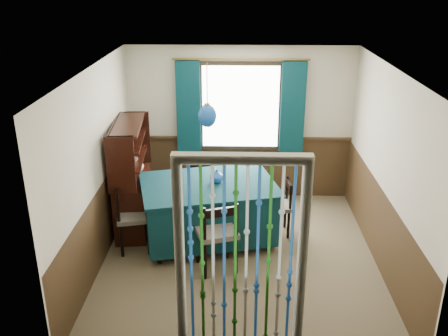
{
  "coord_description": "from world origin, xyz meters",
  "views": [
    {
      "loc": [
        -0.04,
        -5.73,
        3.57
      ],
      "look_at": [
        -0.22,
        0.38,
        1.13
      ],
      "focal_mm": 40.0,
      "sensor_mm": 36.0,
      "label": 1
    }
  ],
  "objects_px": {
    "pendant_lamp": "(207,116)",
    "vase_sideboard": "(138,164)",
    "sideboard": "(132,191)",
    "bowl_shelf": "(131,160)",
    "chair_far": "(199,189)",
    "chair_right": "(279,205)",
    "vase_table": "(217,176)",
    "dining_table": "(209,208)",
    "chair_near": "(217,233)",
    "chair_left": "(131,216)"
  },
  "relations": [
    {
      "from": "chair_far",
      "to": "dining_table",
      "type": "bearing_deg",
      "value": 102.15
    },
    {
      "from": "vase_sideboard",
      "to": "chair_near",
      "type": "bearing_deg",
      "value": -47.44
    },
    {
      "from": "chair_right",
      "to": "vase_table",
      "type": "bearing_deg",
      "value": 98.44
    },
    {
      "from": "dining_table",
      "to": "chair_near",
      "type": "xyz_separation_m",
      "value": [
        0.15,
        -0.74,
        0.02
      ]
    },
    {
      "from": "chair_far",
      "to": "pendant_lamp",
      "type": "distance_m",
      "value": 1.61
    },
    {
      "from": "dining_table",
      "to": "pendant_lamp",
      "type": "relative_size",
      "value": 2.47
    },
    {
      "from": "sideboard",
      "to": "bowl_shelf",
      "type": "distance_m",
      "value": 0.59
    },
    {
      "from": "dining_table",
      "to": "chair_left",
      "type": "distance_m",
      "value": 1.06
    },
    {
      "from": "sideboard",
      "to": "bowl_shelf",
      "type": "relative_size",
      "value": 7.6
    },
    {
      "from": "pendant_lamp",
      "to": "chair_right",
      "type": "bearing_deg",
      "value": 13.34
    },
    {
      "from": "dining_table",
      "to": "vase_sideboard",
      "type": "height_order",
      "value": "vase_sideboard"
    },
    {
      "from": "chair_near",
      "to": "vase_table",
      "type": "height_order",
      "value": "vase_table"
    },
    {
      "from": "dining_table",
      "to": "chair_right",
      "type": "distance_m",
      "value": 1.02
    },
    {
      "from": "bowl_shelf",
      "to": "chair_far",
      "type": "bearing_deg",
      "value": 33.44
    },
    {
      "from": "pendant_lamp",
      "to": "vase_table",
      "type": "bearing_deg",
      "value": 23.91
    },
    {
      "from": "chair_near",
      "to": "sideboard",
      "type": "height_order",
      "value": "sideboard"
    },
    {
      "from": "pendant_lamp",
      "to": "bowl_shelf",
      "type": "xyz_separation_m",
      "value": [
        -1.08,
        0.2,
        -0.7
      ]
    },
    {
      "from": "pendant_lamp",
      "to": "vase_sideboard",
      "type": "distance_m",
      "value": 1.54
    },
    {
      "from": "dining_table",
      "to": "chair_near",
      "type": "height_order",
      "value": "chair_near"
    },
    {
      "from": "chair_left",
      "to": "vase_table",
      "type": "xyz_separation_m",
      "value": [
        1.14,
        0.31,
        0.47
      ]
    },
    {
      "from": "chair_near",
      "to": "chair_right",
      "type": "xyz_separation_m",
      "value": [
        0.84,
        0.97,
        -0.08
      ]
    },
    {
      "from": "sideboard",
      "to": "vase_sideboard",
      "type": "height_order",
      "value": "sideboard"
    },
    {
      "from": "vase_table",
      "to": "vase_sideboard",
      "type": "relative_size",
      "value": 0.85
    },
    {
      "from": "vase_table",
      "to": "dining_table",
      "type": "bearing_deg",
      "value": -156.09
    },
    {
      "from": "chair_far",
      "to": "chair_right",
      "type": "relative_size",
      "value": 0.99
    },
    {
      "from": "chair_left",
      "to": "vase_sideboard",
      "type": "bearing_deg",
      "value": 170.94
    },
    {
      "from": "dining_table",
      "to": "chair_right",
      "type": "xyz_separation_m",
      "value": [
        0.99,
        0.23,
        -0.06
      ]
    },
    {
      "from": "dining_table",
      "to": "vase_sideboard",
      "type": "bearing_deg",
      "value": 137.12
    },
    {
      "from": "chair_left",
      "to": "chair_near",
      "type": "bearing_deg",
      "value": 55.31
    },
    {
      "from": "dining_table",
      "to": "pendant_lamp",
      "type": "height_order",
      "value": "pendant_lamp"
    },
    {
      "from": "pendant_lamp",
      "to": "vase_sideboard",
      "type": "bearing_deg",
      "value": 150.95
    },
    {
      "from": "pendant_lamp",
      "to": "dining_table",
      "type": "bearing_deg",
      "value": 180.0
    },
    {
      "from": "chair_far",
      "to": "bowl_shelf",
      "type": "height_order",
      "value": "bowl_shelf"
    },
    {
      "from": "vase_table",
      "to": "bowl_shelf",
      "type": "height_order",
      "value": "bowl_shelf"
    },
    {
      "from": "chair_right",
      "to": "vase_table",
      "type": "xyz_separation_m",
      "value": [
        -0.88,
        -0.18,
        0.52
      ]
    },
    {
      "from": "chair_right",
      "to": "vase_sideboard",
      "type": "distance_m",
      "value": 2.15
    },
    {
      "from": "chair_far",
      "to": "pendant_lamp",
      "type": "bearing_deg",
      "value": 102.15
    },
    {
      "from": "bowl_shelf",
      "to": "pendant_lamp",
      "type": "bearing_deg",
      "value": -10.42
    },
    {
      "from": "chair_far",
      "to": "chair_right",
      "type": "height_order",
      "value": "chair_right"
    },
    {
      "from": "chair_right",
      "to": "vase_table",
      "type": "distance_m",
      "value": 1.04
    },
    {
      "from": "sideboard",
      "to": "vase_table",
      "type": "height_order",
      "value": "sideboard"
    },
    {
      "from": "chair_near",
      "to": "pendant_lamp",
      "type": "distance_m",
      "value": 1.51
    },
    {
      "from": "dining_table",
      "to": "chair_left",
      "type": "bearing_deg",
      "value": -179.7
    },
    {
      "from": "dining_table",
      "to": "chair_far",
      "type": "distance_m",
      "value": 0.81
    },
    {
      "from": "dining_table",
      "to": "vase_sideboard",
      "type": "relative_size",
      "value": 9.89
    },
    {
      "from": "chair_right",
      "to": "vase_table",
      "type": "relative_size",
      "value": 4.7
    },
    {
      "from": "dining_table",
      "to": "vase_table",
      "type": "relative_size",
      "value": 11.71
    },
    {
      "from": "vase_table",
      "to": "bowl_shelf",
      "type": "bearing_deg",
      "value": 172.88
    },
    {
      "from": "pendant_lamp",
      "to": "bowl_shelf",
      "type": "height_order",
      "value": "pendant_lamp"
    },
    {
      "from": "bowl_shelf",
      "to": "vase_sideboard",
      "type": "height_order",
      "value": "bowl_shelf"
    }
  ]
}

